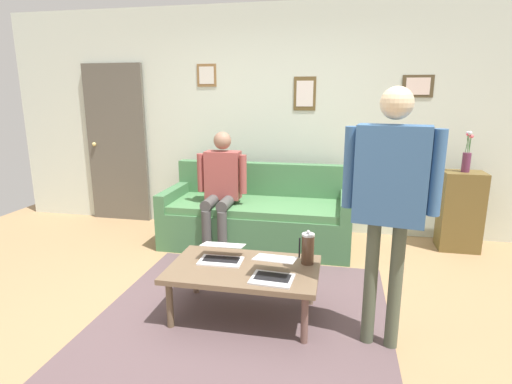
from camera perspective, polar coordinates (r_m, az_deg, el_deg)
ground_plane at (r=3.37m, az=-3.39°, el=-16.30°), size 7.68×7.68×0.00m
area_rug at (r=3.24m, az=-2.10°, el=-17.50°), size 2.20×2.33×0.01m
back_wall at (r=5.09m, az=2.91°, el=9.85°), size 7.04×0.11×2.70m
interior_door at (r=5.75m, az=-18.76°, el=6.32°), size 0.82×0.09×2.05m
couch at (r=4.66m, az=0.22°, el=-3.55°), size 2.07×0.88×0.88m
coffee_table at (r=3.16m, az=-1.72°, el=-11.03°), size 1.12×0.69×0.40m
laptop_left at (r=3.25m, az=-4.80°, el=-8.74°), size 0.34×0.29×0.13m
laptop_center at (r=2.96m, az=2.40°, el=-10.98°), size 0.32×0.34×0.14m
french_press at (r=3.18m, az=7.20°, el=-7.80°), size 0.12×0.10×0.27m
side_shelf at (r=4.98m, az=26.52°, el=-2.39°), size 0.42×0.32×0.87m
flower_vase at (r=4.86m, az=27.24°, el=4.18°), size 0.09×0.09×0.43m
person_standing at (r=2.70m, az=18.17°, el=0.60°), size 0.60×0.27×1.72m
person_seated at (r=4.43m, az=-4.88°, el=1.13°), size 0.55×0.51×1.28m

